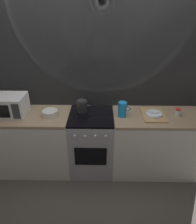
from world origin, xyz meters
TOP-DOWN VIEW (x-y plane):
  - ground_plane at (0.00, 0.00)m, footprint 8.00×8.00m
  - back_wall at (0.00, 0.32)m, footprint 3.60×0.05m
  - counter_left at (-0.90, 0.00)m, footprint 1.20×0.60m
  - stove_unit at (-0.00, -0.00)m, footprint 0.60×0.63m
  - counter_right at (0.90, 0.00)m, footprint 1.20×0.60m
  - microwave at (-1.09, 0.01)m, footprint 0.46×0.35m
  - kettle at (-0.13, 0.11)m, footprint 0.28×0.15m
  - mixing_bowl at (-0.54, -0.03)m, footprint 0.20×0.20m
  - pitcher at (0.41, -0.01)m, footprint 0.16×0.11m
  - dish_pile at (0.83, 0.00)m, footprint 0.30×0.40m
  - spice_jar at (1.14, 0.01)m, footprint 0.08×0.08m

SIDE VIEW (x-z plane):
  - ground_plane at x=0.00m, z-range 0.00..0.00m
  - stove_unit at x=0.00m, z-range 0.00..0.90m
  - counter_left at x=-0.90m, z-range 0.00..0.90m
  - counter_right at x=0.90m, z-range 0.00..0.90m
  - dish_pile at x=0.83m, z-range 0.89..0.95m
  - mixing_bowl at x=-0.54m, z-range 0.90..0.98m
  - spice_jar at x=1.14m, z-range 0.90..1.00m
  - kettle at x=-0.13m, z-range 0.90..1.06m
  - pitcher at x=0.41m, z-range 0.90..1.10m
  - microwave at x=-1.09m, z-range 0.90..1.17m
  - back_wall at x=0.00m, z-range 0.00..2.40m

